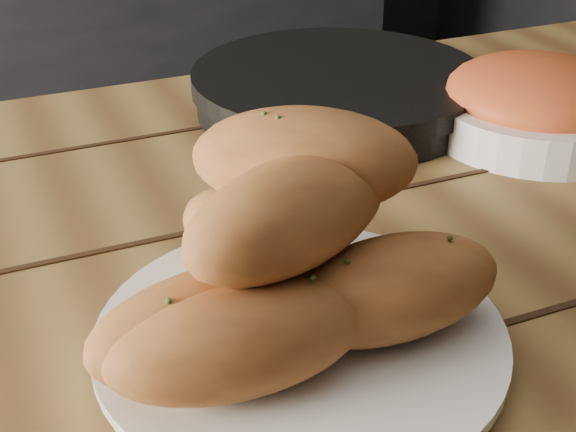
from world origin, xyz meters
The scene contains 5 objects.
table centered at (0.50, -0.30, 0.65)m, with size 1.51×0.92×0.75m.
plate centered at (0.33, -0.37, 0.76)m, with size 0.26×0.26×0.02m.
bread_rolls centered at (0.32, -0.37, 0.82)m, with size 0.26×0.21×0.14m.
skillet centered at (0.54, -0.01, 0.77)m, with size 0.44×0.32×0.05m.
bowl centered at (0.69, -0.14, 0.78)m, with size 0.22×0.22×0.08m.
Camera 1 is at (0.16, -0.74, 1.08)m, focal length 50.00 mm.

